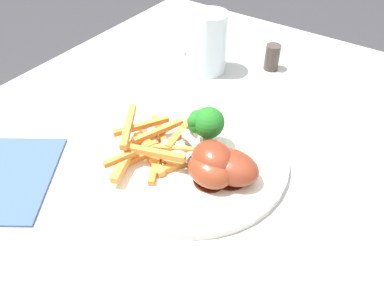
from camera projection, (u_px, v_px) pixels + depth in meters
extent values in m
cube|color=#B7B7BC|center=(173.00, 195.00, 0.54)|extent=(1.17, 0.87, 0.03)
cylinder|color=gray|center=(181.00, 118.00, 1.26)|extent=(0.06, 0.06, 0.69)
cylinder|color=white|center=(192.00, 157.00, 0.57)|extent=(0.29, 0.29, 0.01)
cylinder|color=#85A75D|center=(206.00, 138.00, 0.57)|extent=(0.02, 0.02, 0.03)
sphere|color=#1F6D20|center=(206.00, 122.00, 0.55)|extent=(0.05, 0.05, 0.05)
sphere|color=#1F6D20|center=(197.00, 118.00, 0.57)|extent=(0.03, 0.03, 0.03)
sphere|color=#1F6D20|center=(194.00, 121.00, 0.55)|extent=(0.02, 0.02, 0.02)
sphere|color=#1F6D20|center=(212.00, 125.00, 0.54)|extent=(0.02, 0.02, 0.02)
sphere|color=#1F6D20|center=(196.00, 121.00, 0.55)|extent=(0.02, 0.02, 0.02)
sphere|color=#1F6D20|center=(215.00, 120.00, 0.56)|extent=(0.02, 0.02, 0.02)
sphere|color=#1F6D20|center=(196.00, 125.00, 0.55)|extent=(0.02, 0.02, 0.02)
cube|color=orange|center=(155.00, 150.00, 0.57)|extent=(0.04, 0.09, 0.01)
cube|color=#F7953D|center=(138.00, 158.00, 0.56)|extent=(0.07, 0.04, 0.01)
cube|color=orange|center=(141.00, 126.00, 0.57)|extent=(0.08, 0.05, 0.01)
cube|color=orange|center=(173.00, 167.00, 0.54)|extent=(0.07, 0.04, 0.01)
cube|color=orange|center=(154.00, 153.00, 0.53)|extent=(0.04, 0.09, 0.01)
cube|color=orange|center=(150.00, 156.00, 0.56)|extent=(0.05, 0.08, 0.01)
cube|color=orange|center=(128.00, 126.00, 0.56)|extent=(0.09, 0.06, 0.01)
cube|color=#C27530|center=(131.00, 154.00, 0.54)|extent=(0.08, 0.04, 0.01)
cube|color=#CB7A32|center=(180.00, 133.00, 0.57)|extent=(0.08, 0.02, 0.01)
cube|color=#C87931|center=(155.00, 133.00, 0.60)|extent=(0.09, 0.03, 0.01)
cube|color=#C37630|center=(157.00, 160.00, 0.55)|extent=(0.09, 0.05, 0.01)
cube|color=orange|center=(159.00, 131.00, 0.57)|extent=(0.08, 0.04, 0.01)
cube|color=#C0742F|center=(160.00, 130.00, 0.59)|extent=(0.05, 0.06, 0.01)
cube|color=orange|center=(172.00, 149.00, 0.54)|extent=(0.05, 0.08, 0.01)
cube|color=orange|center=(127.00, 157.00, 0.54)|extent=(0.09, 0.04, 0.01)
cylinder|color=#5A1C10|center=(213.00, 173.00, 0.54)|extent=(0.05, 0.05, 0.00)
ellipsoid|color=maroon|center=(213.00, 160.00, 0.52)|extent=(0.08, 0.08, 0.05)
cylinder|color=beige|center=(192.00, 141.00, 0.56)|extent=(0.02, 0.03, 0.01)
sphere|color=silver|center=(187.00, 135.00, 0.57)|extent=(0.02, 0.02, 0.02)
cylinder|color=#5B1F11|center=(209.00, 181.00, 0.53)|extent=(0.05, 0.05, 0.00)
ellipsoid|color=maroon|center=(210.00, 171.00, 0.51)|extent=(0.06, 0.07, 0.04)
cylinder|color=beige|center=(178.00, 153.00, 0.54)|extent=(0.02, 0.05, 0.01)
sphere|color=silver|center=(166.00, 146.00, 0.55)|extent=(0.02, 0.02, 0.02)
cylinder|color=#551C11|center=(229.00, 177.00, 0.53)|extent=(0.05, 0.05, 0.00)
ellipsoid|color=maroon|center=(230.00, 166.00, 0.52)|extent=(0.06, 0.09, 0.04)
cylinder|color=beige|center=(191.00, 152.00, 0.55)|extent=(0.01, 0.04, 0.01)
sphere|color=silver|center=(180.00, 147.00, 0.55)|extent=(0.02, 0.02, 0.02)
cube|color=silver|center=(147.00, 45.00, 0.85)|extent=(0.05, 0.19, 0.00)
cylinder|color=silver|center=(210.00, 43.00, 0.73)|extent=(0.07, 0.07, 0.12)
cube|color=#3D5684|center=(4.00, 178.00, 0.55)|extent=(0.22, 0.21, 0.00)
cylinder|color=#423833|center=(272.00, 57.00, 0.76)|extent=(0.03, 0.03, 0.05)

